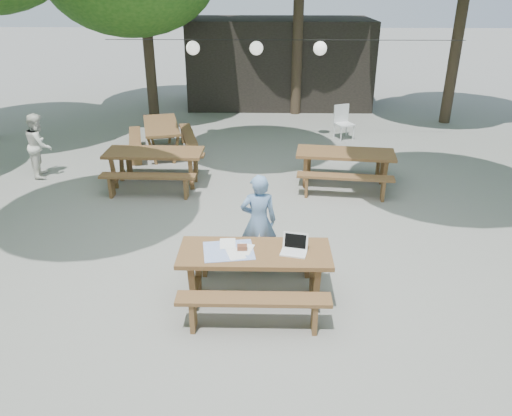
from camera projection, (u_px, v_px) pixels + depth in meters
The scene contains 12 objects.
ground at pixel (261, 249), 8.08m from camera, with size 80.00×80.00×0.00m, color slate.
pavilion at pixel (280, 62), 17.02m from camera, with size 6.00×3.00×2.80m, color black.
main_picnic_table at pixel (255, 275), 6.67m from camera, with size 2.00×1.58×0.75m.
picnic_table_nw at pixel (155, 168), 10.45m from camera, with size 2.01×1.61×0.75m.
picnic_table_ne at pixel (344, 168), 10.40m from camera, with size 2.08×1.79×0.75m.
picnic_table_far_w at pixel (162, 138), 12.36m from camera, with size 2.00×2.23×0.75m.
woman at pixel (259, 221), 7.36m from camera, with size 0.54×0.35×1.47m, color #668ABA.
second_person at pixel (39, 145), 10.84m from camera, with size 0.68×0.53×1.39m, color white.
plastic_chair at pixel (344, 129), 13.58m from camera, with size 0.57×0.57×0.90m.
laptop at pixel (294, 247), 6.49m from camera, with size 0.38×0.33×0.24m.
tabletop_clutter at pixel (232, 250), 6.53m from camera, with size 0.73×0.66×0.08m.
paper_lanterns at pixel (257, 48), 12.52m from camera, with size 9.00×0.34×0.38m.
Camera 1 is at (0.08, -7.06, 4.00)m, focal length 35.00 mm.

